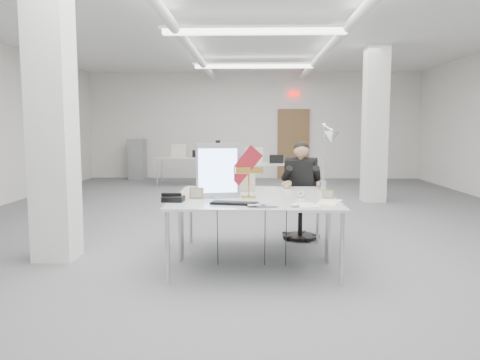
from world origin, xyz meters
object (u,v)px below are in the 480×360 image
(laptop, at_px, (263,206))
(beige_monitor, at_px, (238,176))
(office_chair, at_px, (300,204))
(seated_person, at_px, (301,174))
(architect_lamp, at_px, (327,156))
(desk_phone, at_px, (173,199))
(bankers_lamp, at_px, (249,183))
(monitor, at_px, (218,170))
(desk_main, at_px, (254,203))

(laptop, distance_m, beige_monitor, 1.34)
(office_chair, distance_m, seated_person, 0.42)
(office_chair, height_order, architect_lamp, architect_lamp)
(seated_person, distance_m, laptop, 1.93)
(office_chair, distance_m, desk_phone, 2.16)
(bankers_lamp, bearing_deg, laptop, -86.76)
(monitor, xyz_separation_m, laptop, (0.48, -0.64, -0.29))
(beige_monitor, relative_size, architect_lamp, 0.42)
(architect_lamp, bearing_deg, laptop, -136.06)
(monitor, height_order, architect_lamp, architect_lamp)
(monitor, height_order, laptop, monitor)
(seated_person, distance_m, bankers_lamp, 1.40)
(desk_main, relative_size, seated_person, 2.08)
(desk_main, height_order, architect_lamp, architect_lamp)
(bankers_lamp, distance_m, desk_phone, 0.85)
(architect_lamp, bearing_deg, desk_phone, -167.89)
(laptop, relative_size, desk_phone, 1.37)
(desk_main, distance_m, desk_phone, 0.85)
(bankers_lamp, distance_m, architect_lamp, 1.03)
(seated_person, relative_size, desk_phone, 3.99)
(architect_lamp, bearing_deg, office_chair, 94.20)
(seated_person, distance_m, architect_lamp, 0.89)
(seated_person, xyz_separation_m, bankers_lamp, (-0.70, -1.21, 0.02))
(seated_person, xyz_separation_m, beige_monitor, (-0.84, -0.55, 0.03))
(seated_person, xyz_separation_m, architect_lamp, (0.21, -0.81, 0.30))
(laptop, xyz_separation_m, architect_lamp, (0.77, 1.04, 0.43))
(laptop, bearing_deg, desk_main, 102.45)
(beige_monitor, bearing_deg, office_chair, 27.84)
(seated_person, bearing_deg, monitor, -112.12)
(monitor, height_order, bankers_lamp, monitor)
(desk_main, xyz_separation_m, beige_monitor, (-0.20, 0.97, 0.19))
(office_chair, distance_m, laptop, 2.00)
(desk_main, distance_m, bankers_lamp, 0.37)
(laptop, xyz_separation_m, bankers_lamp, (-0.15, 0.64, 0.16))
(desk_main, xyz_separation_m, bankers_lamp, (-0.06, 0.31, 0.18))
(office_chair, height_order, desk_phone, office_chair)
(laptop, relative_size, bankers_lamp, 0.89)
(laptop, distance_m, architect_lamp, 1.36)
(seated_person, xyz_separation_m, desk_phone, (-1.49, -1.49, -0.12))
(seated_person, relative_size, laptop, 2.90)
(desk_main, distance_m, seated_person, 1.66)
(beige_monitor, bearing_deg, bankers_lamp, -86.03)
(desk_phone, relative_size, architect_lamp, 0.24)
(seated_person, height_order, beige_monitor, seated_person)
(architect_lamp, bearing_deg, desk_main, -149.64)
(desk_main, relative_size, laptop, 6.03)
(desk_main, relative_size, desk_phone, 8.29)
(office_chair, bearing_deg, laptop, -87.76)
(monitor, distance_m, beige_monitor, 0.70)
(desk_main, xyz_separation_m, monitor, (-0.40, 0.31, 0.31))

